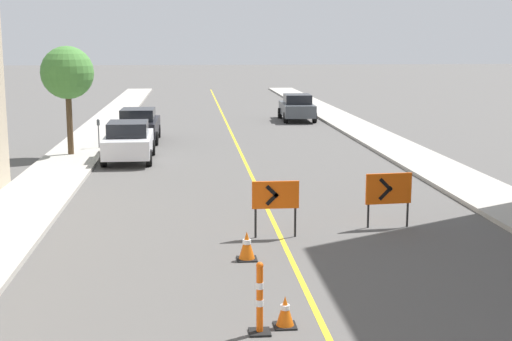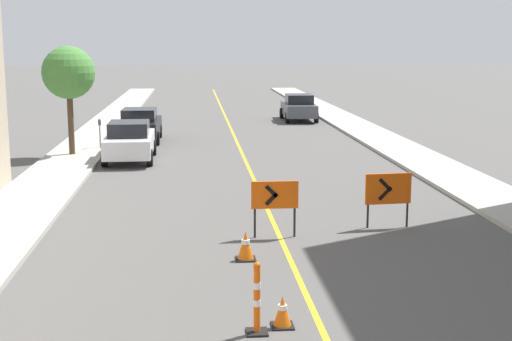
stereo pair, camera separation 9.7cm
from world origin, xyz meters
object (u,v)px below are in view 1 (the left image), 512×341
at_px(parked_car_curb_mid, 139,125).
at_px(street_tree_left_near, 67,73).
at_px(traffic_cone_fifth, 285,312).
at_px(parking_meter_far_curb, 98,127).
at_px(parked_car_curb_near, 129,141).
at_px(arrow_barricade_secondary, 389,190).
at_px(delineator_post_rear, 260,303).
at_px(arrow_barricade_primary, 275,197).
at_px(traffic_cone_farthest, 247,246).
at_px(parked_car_curb_far, 297,107).

relative_size(parked_car_curb_mid, street_tree_left_near, 0.98).
bearing_deg(traffic_cone_fifth, street_tree_left_near, 109.22).
bearing_deg(traffic_cone_fifth, parking_meter_far_curb, 105.26).
relative_size(traffic_cone_fifth, parked_car_curb_near, 0.12).
bearing_deg(arrow_barricade_secondary, street_tree_left_near, 123.96).
xyz_separation_m(delineator_post_rear, arrow_barricade_primary, (0.95, 5.75, 0.47)).
xyz_separation_m(traffic_cone_fifth, arrow_barricade_primary, (0.50, 5.52, 0.73)).
bearing_deg(traffic_cone_fifth, arrow_barricade_primary, 84.78).
xyz_separation_m(traffic_cone_farthest, delineator_post_rear, (-0.11, -4.00, 0.21)).
bearing_deg(street_tree_left_near, traffic_cone_farthest, -67.44).
bearing_deg(traffic_cone_fifth, parked_car_curb_mid, 99.81).
relative_size(traffic_cone_fifth, arrow_barricade_primary, 0.38).
distance_m(arrow_barricade_primary, parked_car_curb_mid, 17.85).
relative_size(parked_car_curb_near, parked_car_curb_mid, 1.00).
bearing_deg(arrow_barricade_primary, parking_meter_far_curb, 112.42).
height_order(traffic_cone_fifth, traffic_cone_farthest, traffic_cone_farthest).
relative_size(arrow_barricade_primary, parked_car_curb_mid, 0.32).
bearing_deg(delineator_post_rear, arrow_barricade_primary, 80.58).
height_order(traffic_cone_farthest, parked_car_curb_far, parked_car_curb_far).
height_order(parking_meter_far_curb, street_tree_left_near, street_tree_left_near).
bearing_deg(traffic_cone_farthest, parked_car_curb_mid, 100.73).
distance_m(traffic_cone_fifth, parking_meter_far_curb, 20.86).
distance_m(arrow_barricade_primary, parking_meter_far_curb, 15.77).
bearing_deg(parked_car_curb_near, traffic_cone_farthest, -75.63).
height_order(delineator_post_rear, parked_car_curb_far, parked_car_curb_far).
distance_m(parked_car_curb_mid, parking_meter_far_curb, 3.11).
xyz_separation_m(arrow_barricade_secondary, parked_car_curb_near, (-7.45, 11.07, -0.17)).
bearing_deg(traffic_cone_fifth, arrow_barricade_secondary, 60.53).
height_order(arrow_barricade_primary, parked_car_curb_far, parked_car_curb_far).
relative_size(arrow_barricade_secondary, parked_car_curb_far, 0.32).
distance_m(parked_car_curb_mid, parked_car_curb_far, 12.23).
bearing_deg(arrow_barricade_primary, street_tree_left_near, 118.34).
height_order(arrow_barricade_primary, parked_car_curb_near, parked_car_curb_near).
distance_m(traffic_cone_farthest, street_tree_left_near, 16.17).
bearing_deg(parked_car_curb_near, traffic_cone_fifth, -77.74).
distance_m(traffic_cone_farthest, parked_car_curb_near, 13.97).
xyz_separation_m(arrow_barricade_primary, parking_meter_far_curb, (-5.99, 14.59, 0.03)).
relative_size(parked_car_curb_near, parking_meter_far_curb, 3.43).
xyz_separation_m(traffic_cone_fifth, parking_meter_far_curb, (-5.48, 20.11, 0.76)).
bearing_deg(delineator_post_rear, parked_car_curb_near, 101.34).
bearing_deg(traffic_cone_farthest, arrow_barricade_secondary, 32.28).
bearing_deg(parked_car_curb_near, parked_car_curb_mid, 89.20).
bearing_deg(parked_car_curb_far, arrow_barricade_primary, -97.81).
bearing_deg(delineator_post_rear, parking_meter_far_curb, 103.90).
bearing_deg(arrow_barricade_secondary, parking_meter_far_curb, 117.74).
distance_m(traffic_cone_farthest, parking_meter_far_curb, 17.15).
xyz_separation_m(traffic_cone_fifth, delineator_post_rear, (-0.45, -0.24, 0.26)).
xyz_separation_m(parked_car_curb_far, street_tree_left_near, (-11.35, -12.81, 2.64)).
bearing_deg(parking_meter_far_curb, parked_car_curb_near, -61.88).
bearing_deg(parked_car_curb_far, delineator_post_rear, -97.74).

